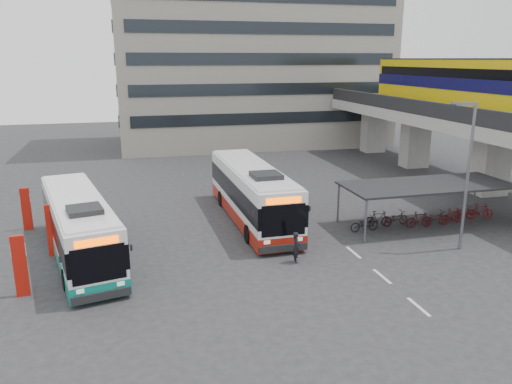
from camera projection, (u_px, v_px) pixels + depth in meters
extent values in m
plane|color=#28282B|center=(308.00, 257.00, 25.01)|extent=(120.00, 120.00, 0.00)
cube|color=gray|center=(491.00, 164.00, 36.04)|extent=(2.20, 1.60, 4.60)
cube|color=gray|center=(415.00, 142.00, 45.38)|extent=(2.20, 1.60, 4.60)
cube|color=gray|center=(374.00, 130.00, 52.86)|extent=(2.20, 1.60, 4.60)
cube|color=gray|center=(460.00, 119.00, 39.06)|extent=(8.00, 32.00, 0.90)
cube|color=black|center=(419.00, 107.00, 37.89)|extent=(0.35, 32.00, 1.10)
cube|color=black|center=(502.00, 105.00, 39.72)|extent=(0.35, 32.00, 1.10)
cube|color=#C4A60B|center=(458.00, 85.00, 39.08)|extent=(2.90, 20.00, 3.90)
cube|color=#0C0A39|center=(458.00, 83.00, 39.03)|extent=(2.98, 20.02, 0.90)
cube|color=black|center=(459.00, 72.00, 38.82)|extent=(2.96, 19.20, 0.70)
cube|color=black|center=(460.00, 60.00, 38.58)|extent=(2.70, 19.60, 0.25)
cylinder|color=#595B60|center=(338.00, 203.00, 30.09)|extent=(0.12, 0.12, 2.40)
cylinder|color=#595B60|center=(475.00, 193.00, 32.43)|extent=(0.12, 0.12, 2.40)
cylinder|color=#595B60|center=(366.00, 221.00, 26.72)|extent=(0.12, 0.12, 2.40)
cube|color=black|center=(427.00, 185.00, 29.25)|extent=(10.00, 4.00, 0.12)
imported|color=black|center=(363.00, 223.00, 28.79)|extent=(1.71, 0.60, 0.90)
imported|color=black|center=(381.00, 221.00, 29.06)|extent=(1.66, 0.47, 1.00)
imported|color=black|center=(399.00, 220.00, 29.35)|extent=(1.71, 0.60, 0.90)
imported|color=black|center=(416.00, 218.00, 29.62)|extent=(1.66, 0.47, 1.00)
imported|color=#350C0F|center=(433.00, 217.00, 29.91)|extent=(1.71, 0.60, 0.90)
imported|color=#3F0C0F|center=(449.00, 215.00, 30.18)|extent=(1.66, 0.47, 1.00)
imported|color=#490C0F|center=(466.00, 214.00, 30.47)|extent=(1.71, 0.60, 0.90)
imported|color=#540C0F|center=(482.00, 212.00, 30.73)|extent=(1.66, 0.47, 1.00)
cube|color=gray|center=(250.00, 33.00, 56.88)|extent=(30.00, 15.00, 25.00)
cube|color=beige|center=(419.00, 307.00, 20.01)|extent=(0.15, 1.60, 0.01)
cube|color=beige|center=(382.00, 276.00, 22.81)|extent=(0.15, 1.60, 0.01)
cube|color=beige|center=(354.00, 252.00, 25.62)|extent=(0.15, 1.60, 0.01)
cube|color=white|center=(252.00, 190.00, 30.43)|extent=(2.75, 12.23, 2.79)
cube|color=maroon|center=(252.00, 211.00, 30.77)|extent=(2.79, 12.27, 0.76)
cube|color=black|center=(252.00, 188.00, 30.40)|extent=(2.81, 12.25, 1.17)
cube|color=#FF5000|center=(284.00, 201.00, 24.48)|extent=(1.81, 0.10, 0.30)
cube|color=black|center=(266.00, 176.00, 27.17)|extent=(1.58, 1.65, 0.28)
cylinder|color=black|center=(249.00, 234.00, 26.83)|extent=(0.32, 1.02, 1.02)
cylinder|color=black|center=(256.00, 196.00, 34.27)|extent=(0.32, 1.02, 1.02)
cube|color=white|center=(79.00, 224.00, 24.68)|extent=(4.70, 11.56, 2.59)
cube|color=#0C7365|center=(81.00, 247.00, 24.99)|extent=(4.75, 11.61, 0.71)
cube|color=black|center=(79.00, 222.00, 24.65)|extent=(4.76, 11.60, 1.08)
cube|color=#FF5000|center=(97.00, 242.00, 19.54)|extent=(1.66, 0.43, 0.28)
cube|color=black|center=(85.00, 210.00, 21.85)|extent=(1.72, 1.77, 0.26)
cylinder|color=black|center=(66.00, 280.00, 21.39)|extent=(0.47, 0.98, 0.94)
cylinder|color=black|center=(94.00, 226.00, 28.22)|extent=(0.47, 0.98, 0.94)
imported|color=black|center=(296.00, 247.00, 24.22)|extent=(0.43, 0.61, 1.56)
cylinder|color=#595B60|center=(467.00, 178.00, 25.15)|extent=(0.15, 0.15, 7.61)
cube|color=#595B60|center=(464.00, 104.00, 24.25)|extent=(1.12, 0.54, 0.14)
cube|color=black|center=(452.00, 105.00, 24.32)|extent=(0.37, 0.28, 0.11)
cube|color=#AB150A|center=(20.00, 266.00, 20.62)|extent=(0.55, 0.24, 2.68)
cube|color=white|center=(18.00, 250.00, 20.44)|extent=(0.58, 0.12, 0.54)
cube|color=#AB150A|center=(53.00, 231.00, 24.88)|extent=(0.56, 0.26, 2.67)
cube|color=white|center=(51.00, 217.00, 24.70)|extent=(0.58, 0.15, 0.53)
cube|color=#AB150A|center=(26.00, 209.00, 28.74)|extent=(0.50, 0.17, 2.50)
cube|color=white|center=(25.00, 198.00, 28.57)|extent=(0.54, 0.06, 0.50)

